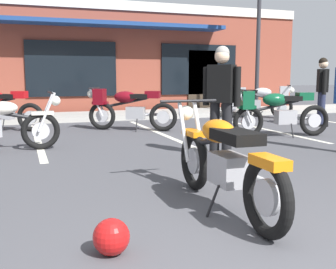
{
  "coord_description": "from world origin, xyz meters",
  "views": [
    {
      "loc": [
        -1.54,
        -1.47,
        1.24
      ],
      "look_at": [
        0.08,
        3.03,
        0.55
      ],
      "focal_mm": 43.81,
      "sensor_mm": 36.0,
      "label": 1
    }
  ],
  "objects_px": {
    "motorcycle_black_cruiser": "(277,111)",
    "motorcycle_foreground_classic": "(223,160)",
    "motorcycle_silver_naked": "(261,100)",
    "person_near_building": "(221,95)",
    "motorcycle_red_sportbike": "(127,107)",
    "parking_lot_lamp_post": "(261,6)",
    "person_in_black_shirt": "(322,88)",
    "helmet_on_pavement": "(111,237)"
  },
  "relations": [
    {
      "from": "motorcycle_silver_naked",
      "to": "motorcycle_black_cruiser",
      "type": "bearing_deg",
      "value": -117.52
    },
    {
      "from": "motorcycle_black_cruiser",
      "to": "motorcycle_silver_naked",
      "type": "relative_size",
      "value": 1.1
    },
    {
      "from": "motorcycle_black_cruiser",
      "to": "motorcycle_silver_naked",
      "type": "xyz_separation_m",
      "value": [
        1.74,
        3.34,
        0.0
      ]
    },
    {
      "from": "person_in_black_shirt",
      "to": "motorcycle_red_sportbike",
      "type": "bearing_deg",
      "value": 169.94
    },
    {
      "from": "motorcycle_red_sportbike",
      "to": "parking_lot_lamp_post",
      "type": "relative_size",
      "value": 0.37
    },
    {
      "from": "motorcycle_foreground_classic",
      "to": "person_near_building",
      "type": "height_order",
      "value": "person_near_building"
    },
    {
      "from": "parking_lot_lamp_post",
      "to": "helmet_on_pavement",
      "type": "bearing_deg",
      "value": -127.63
    },
    {
      "from": "motorcycle_red_sportbike",
      "to": "helmet_on_pavement",
      "type": "height_order",
      "value": "motorcycle_red_sportbike"
    },
    {
      "from": "motorcycle_foreground_classic",
      "to": "person_in_black_shirt",
      "type": "bearing_deg",
      "value": 43.11
    },
    {
      "from": "person_in_black_shirt",
      "to": "parking_lot_lamp_post",
      "type": "relative_size",
      "value": 0.33
    },
    {
      "from": "person_in_black_shirt",
      "to": "person_near_building",
      "type": "bearing_deg",
      "value": -146.76
    },
    {
      "from": "motorcycle_black_cruiser",
      "to": "person_in_black_shirt",
      "type": "relative_size",
      "value": 1.25
    },
    {
      "from": "motorcycle_foreground_classic",
      "to": "parking_lot_lamp_post",
      "type": "height_order",
      "value": "parking_lot_lamp_post"
    },
    {
      "from": "helmet_on_pavement",
      "to": "parking_lot_lamp_post",
      "type": "distance_m",
      "value": 10.65
    },
    {
      "from": "motorcycle_foreground_classic",
      "to": "motorcycle_black_cruiser",
      "type": "relative_size",
      "value": 1.0
    },
    {
      "from": "motorcycle_black_cruiser",
      "to": "motorcycle_foreground_classic",
      "type": "bearing_deg",
      "value": -130.09
    },
    {
      "from": "parking_lot_lamp_post",
      "to": "motorcycle_red_sportbike",
      "type": "bearing_deg",
      "value": -159.46
    },
    {
      "from": "motorcycle_foreground_classic",
      "to": "person_in_black_shirt",
      "type": "height_order",
      "value": "person_in_black_shirt"
    },
    {
      "from": "motorcycle_black_cruiser",
      "to": "parking_lot_lamp_post",
      "type": "relative_size",
      "value": 0.42
    },
    {
      "from": "person_in_black_shirt",
      "to": "helmet_on_pavement",
      "type": "height_order",
      "value": "person_in_black_shirt"
    },
    {
      "from": "motorcycle_silver_naked",
      "to": "helmet_on_pavement",
      "type": "relative_size",
      "value": 7.35
    },
    {
      "from": "motorcycle_silver_naked",
      "to": "helmet_on_pavement",
      "type": "height_order",
      "value": "motorcycle_silver_naked"
    },
    {
      "from": "motorcycle_silver_naked",
      "to": "person_in_black_shirt",
      "type": "bearing_deg",
      "value": -80.55
    },
    {
      "from": "motorcycle_red_sportbike",
      "to": "parking_lot_lamp_post",
      "type": "xyz_separation_m",
      "value": [
        4.49,
        1.68,
        2.72
      ]
    },
    {
      "from": "motorcycle_black_cruiser",
      "to": "person_in_black_shirt",
      "type": "distance_m",
      "value": 2.45
    },
    {
      "from": "motorcycle_red_sportbike",
      "to": "motorcycle_silver_naked",
      "type": "bearing_deg",
      "value": 17.0
    },
    {
      "from": "motorcycle_silver_naked",
      "to": "helmet_on_pavement",
      "type": "bearing_deg",
      "value": -128.23
    },
    {
      "from": "motorcycle_foreground_classic",
      "to": "motorcycle_silver_naked",
      "type": "height_order",
      "value": "same"
    },
    {
      "from": "motorcycle_red_sportbike",
      "to": "motorcycle_foreground_classic",
      "type": "bearing_deg",
      "value": -95.24
    },
    {
      "from": "motorcycle_silver_naked",
      "to": "person_near_building",
      "type": "distance_m",
      "value": 6.2
    },
    {
      "from": "motorcycle_black_cruiser",
      "to": "helmet_on_pavement",
      "type": "relative_size",
      "value": 8.07
    },
    {
      "from": "motorcycle_red_sportbike",
      "to": "parking_lot_lamp_post",
      "type": "height_order",
      "value": "parking_lot_lamp_post"
    },
    {
      "from": "motorcycle_black_cruiser",
      "to": "motorcycle_silver_naked",
      "type": "distance_m",
      "value": 3.77
    },
    {
      "from": "motorcycle_red_sportbike",
      "to": "motorcycle_silver_naked",
      "type": "height_order",
      "value": "same"
    },
    {
      "from": "motorcycle_red_sportbike",
      "to": "person_near_building",
      "type": "height_order",
      "value": "person_near_building"
    },
    {
      "from": "person_in_black_shirt",
      "to": "person_near_building",
      "type": "distance_m",
      "value": 4.97
    },
    {
      "from": "motorcycle_foreground_classic",
      "to": "parking_lot_lamp_post",
      "type": "distance_m",
      "value": 9.38
    },
    {
      "from": "motorcycle_red_sportbike",
      "to": "motorcycle_silver_naked",
      "type": "relative_size",
      "value": 0.98
    },
    {
      "from": "motorcycle_red_sportbike",
      "to": "person_in_black_shirt",
      "type": "xyz_separation_m",
      "value": [
        4.71,
        -0.84,
        0.42
      ]
    },
    {
      "from": "helmet_on_pavement",
      "to": "motorcycle_black_cruiser",
      "type": "bearing_deg",
      "value": 45.23
    },
    {
      "from": "motorcycle_foreground_classic",
      "to": "motorcycle_black_cruiser",
      "type": "bearing_deg",
      "value": 49.91
    },
    {
      "from": "parking_lot_lamp_post",
      "to": "motorcycle_black_cruiser",
      "type": "bearing_deg",
      "value": -117.02
    }
  ]
}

